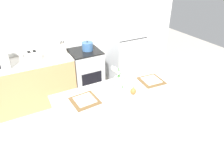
# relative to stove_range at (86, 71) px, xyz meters

# --- Properties ---
(ground_plane) EXTENTS (10.00, 10.00, 0.00)m
(ground_plane) POSITION_rel_stove_range_xyz_m (-0.10, -1.60, -0.46)
(ground_plane) COLOR beige
(back_wall) EXTENTS (5.20, 0.08, 2.70)m
(back_wall) POSITION_rel_stove_range_xyz_m (-0.10, 0.40, 0.89)
(back_wall) COLOR silver
(back_wall) RESTS_ON ground_plane
(kitchen_island) EXTENTS (1.80, 0.66, 0.94)m
(kitchen_island) POSITION_rel_stove_range_xyz_m (-0.10, -1.60, 0.02)
(kitchen_island) COLOR silver
(kitchen_island) RESTS_ON ground_plane
(back_counter) EXTENTS (1.68, 0.60, 0.91)m
(back_counter) POSITION_rel_stove_range_xyz_m (-1.16, 0.00, 0.00)
(back_counter) COLOR tan
(back_counter) RESTS_ON ground_plane
(stove_range) EXTENTS (0.60, 0.61, 0.91)m
(stove_range) POSITION_rel_stove_range_xyz_m (0.00, 0.00, 0.00)
(stove_range) COLOR #B2B5B7
(stove_range) RESTS_ON ground_plane
(refrigerator) EXTENTS (0.68, 0.67, 1.76)m
(refrigerator) POSITION_rel_stove_range_xyz_m (0.95, 0.00, 0.42)
(refrigerator) COLOR #B7BABC
(refrigerator) RESTS_ON ground_plane
(flower_vase) EXTENTS (0.15, 0.14, 0.42)m
(flower_vase) POSITION_rel_stove_range_xyz_m (-0.15, -1.63, 0.66)
(flower_vase) COLOR silver
(flower_vase) RESTS_ON kitchen_island
(pear_figurine) EXTENTS (0.08, 0.08, 0.13)m
(pear_figurine) POSITION_rel_stove_range_xyz_m (-0.00, -1.75, 0.54)
(pear_figurine) COLOR #C66B33
(pear_figurine) RESTS_ON kitchen_island
(plate_setting_left) EXTENTS (0.34, 0.34, 0.02)m
(plate_setting_left) POSITION_rel_stove_range_xyz_m (-0.61, -1.60, 0.50)
(plate_setting_left) COLOR brown
(plate_setting_left) RESTS_ON kitchen_island
(plate_setting_right) EXTENTS (0.34, 0.34, 0.02)m
(plate_setting_right) POSITION_rel_stove_range_xyz_m (0.41, -1.60, 0.50)
(plate_setting_right) COLOR brown
(plate_setting_right) RESTS_ON kitchen_island
(toaster) EXTENTS (0.28, 0.18, 0.17)m
(toaster) POSITION_rel_stove_range_xyz_m (-0.98, 0.01, 0.54)
(toaster) COLOR silver
(toaster) RESTS_ON back_counter
(cooking_pot) EXTENTS (0.22, 0.22, 0.19)m
(cooking_pot) POSITION_rel_stove_range_xyz_m (0.06, 0.00, 0.54)
(cooking_pot) COLOR #386093
(cooking_pot) RESTS_ON stove_range
(knife_block) EXTENTS (0.10, 0.14, 0.27)m
(knife_block) POSITION_rel_stove_range_xyz_m (-0.43, 0.03, 0.57)
(knife_block) COLOR beige
(knife_block) RESTS_ON back_counter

